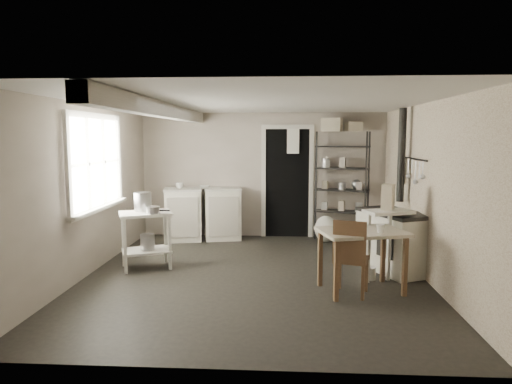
# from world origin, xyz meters

# --- Properties ---
(floor) EXTENTS (5.00, 5.00, 0.00)m
(floor) POSITION_xyz_m (0.00, 0.00, 0.00)
(floor) COLOR black
(floor) RESTS_ON ground
(ceiling) EXTENTS (5.00, 5.00, 0.00)m
(ceiling) POSITION_xyz_m (0.00, 0.00, 2.30)
(ceiling) COLOR silver
(ceiling) RESTS_ON wall_back
(wall_back) EXTENTS (4.50, 0.02, 2.30)m
(wall_back) POSITION_xyz_m (0.00, 2.50, 1.15)
(wall_back) COLOR #ACA092
(wall_back) RESTS_ON ground
(wall_front) EXTENTS (4.50, 0.02, 2.30)m
(wall_front) POSITION_xyz_m (0.00, -2.50, 1.15)
(wall_front) COLOR #ACA092
(wall_front) RESTS_ON ground
(wall_left) EXTENTS (0.02, 5.00, 2.30)m
(wall_left) POSITION_xyz_m (-2.25, 0.00, 1.15)
(wall_left) COLOR #ACA092
(wall_left) RESTS_ON ground
(wall_right) EXTENTS (0.02, 5.00, 2.30)m
(wall_right) POSITION_xyz_m (2.25, 0.00, 1.15)
(wall_right) COLOR #ACA092
(wall_right) RESTS_ON ground
(window) EXTENTS (0.12, 1.76, 1.28)m
(window) POSITION_xyz_m (-2.22, 0.20, 1.50)
(window) COLOR beige
(window) RESTS_ON wall_left
(doorway) EXTENTS (0.96, 0.10, 2.08)m
(doorway) POSITION_xyz_m (0.45, 2.47, 1.00)
(doorway) COLOR beige
(doorway) RESTS_ON ground
(ceiling_beam) EXTENTS (0.18, 5.00, 0.18)m
(ceiling_beam) POSITION_xyz_m (-1.20, 0.00, 2.20)
(ceiling_beam) COLOR beige
(ceiling_beam) RESTS_ON ceiling
(wallpaper_panel) EXTENTS (0.01, 5.00, 2.30)m
(wallpaper_panel) POSITION_xyz_m (2.24, 0.00, 1.15)
(wallpaper_panel) COLOR beige
(wallpaper_panel) RESTS_ON wall_right
(utensil_rail) EXTENTS (0.06, 1.20, 0.44)m
(utensil_rail) POSITION_xyz_m (2.19, 0.60, 1.55)
(utensil_rail) COLOR #AFAEB1
(utensil_rail) RESTS_ON wall_right
(prep_table) EXTENTS (0.84, 0.74, 0.80)m
(prep_table) POSITION_xyz_m (-1.56, 0.28, 0.40)
(prep_table) COLOR beige
(prep_table) RESTS_ON ground
(stockpot) EXTENTS (0.25, 0.25, 0.26)m
(stockpot) POSITION_xyz_m (-1.63, 0.39, 0.94)
(stockpot) COLOR #AFAEB1
(stockpot) RESTS_ON prep_table
(saucepan) EXTENTS (0.25, 0.25, 0.11)m
(saucepan) POSITION_xyz_m (-1.42, 0.18, 0.85)
(saucepan) COLOR #AFAEB1
(saucepan) RESTS_ON prep_table
(bucket) EXTENTS (0.21, 0.21, 0.22)m
(bucket) POSITION_xyz_m (-1.54, 0.27, 0.39)
(bucket) COLOR #AFAEB1
(bucket) RESTS_ON prep_table
(base_cabinets) EXTENTS (1.52, 0.88, 0.94)m
(base_cabinets) POSITION_xyz_m (-1.08, 2.18, 0.46)
(base_cabinets) COLOR silver
(base_cabinets) RESTS_ON ground
(mixing_bowl) EXTENTS (0.32, 0.32, 0.06)m
(mixing_bowl) POSITION_xyz_m (-1.04, 2.14, 0.95)
(mixing_bowl) COLOR silver
(mixing_bowl) RESTS_ON base_cabinets
(counter_cup) EXTENTS (0.16, 0.16, 0.11)m
(counter_cup) POSITION_xyz_m (-1.48, 2.07, 0.97)
(counter_cup) COLOR silver
(counter_cup) RESTS_ON base_cabinets
(shelf_rack) EXTENTS (0.99, 0.63, 1.95)m
(shelf_rack) POSITION_xyz_m (1.44, 2.31, 0.95)
(shelf_rack) COLOR black
(shelf_rack) RESTS_ON ground
(shelf_jar) EXTENTS (0.11, 0.11, 0.19)m
(shelf_jar) POSITION_xyz_m (1.16, 2.36, 1.37)
(shelf_jar) COLOR silver
(shelf_jar) RESTS_ON shelf_rack
(storage_box_a) EXTENTS (0.41, 0.38, 0.23)m
(storage_box_a) POSITION_xyz_m (1.23, 2.28, 2.01)
(storage_box_a) COLOR beige
(storage_box_a) RESTS_ON shelf_rack
(storage_box_b) EXTENTS (0.30, 0.29, 0.17)m
(storage_box_b) POSITION_xyz_m (1.61, 2.32, 1.99)
(storage_box_b) COLOR beige
(storage_box_b) RESTS_ON shelf_rack
(stove) EXTENTS (0.97, 1.21, 0.83)m
(stove) POSITION_xyz_m (1.92, 0.37, 0.44)
(stove) COLOR silver
(stove) RESTS_ON ground
(stovepipe) EXTENTS (0.14, 0.14, 1.38)m
(stovepipe) POSITION_xyz_m (2.11, 0.87, 1.59)
(stovepipe) COLOR black
(stovepipe) RESTS_ON stove
(side_ledge) EXTENTS (0.68, 0.52, 0.93)m
(side_ledge) POSITION_xyz_m (1.72, -0.10, 0.43)
(side_ledge) COLOR beige
(side_ledge) RESTS_ON ground
(oats_box) EXTENTS (0.21, 0.25, 0.33)m
(oats_box) POSITION_xyz_m (1.72, -0.06, 1.01)
(oats_box) COLOR beige
(oats_box) RESTS_ON side_ledge
(work_table) EXTENTS (1.13, 0.92, 0.75)m
(work_table) POSITION_xyz_m (1.32, -0.52, 0.38)
(work_table) COLOR beige
(work_table) RESTS_ON ground
(table_cup) EXTENTS (0.13, 0.13, 0.10)m
(table_cup) POSITION_xyz_m (1.51, -0.65, 0.81)
(table_cup) COLOR silver
(table_cup) RESTS_ON work_table
(chair) EXTENTS (0.48, 0.49, 0.92)m
(chair) POSITION_xyz_m (1.18, -0.65, 0.48)
(chair) COLOR #523723
(chair) RESTS_ON ground
(flour_sack) EXTENTS (0.48, 0.44, 0.47)m
(flour_sack) POSITION_xyz_m (1.14, 2.06, 0.24)
(flour_sack) COLOR white
(flour_sack) RESTS_ON ground
(floor_crock) EXTENTS (0.17, 0.17, 0.17)m
(floor_crock) POSITION_xyz_m (1.53, -0.07, 0.08)
(floor_crock) COLOR silver
(floor_crock) RESTS_ON ground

